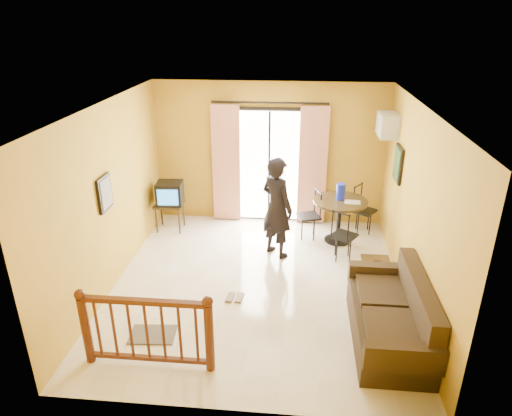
# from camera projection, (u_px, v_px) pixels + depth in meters

# --- Properties ---
(ground) EXTENTS (5.00, 5.00, 0.00)m
(ground) POSITION_uv_depth(u_px,v_px,m) (258.00, 284.00, 7.22)
(ground) COLOR beige
(ground) RESTS_ON ground
(room_shell) EXTENTS (5.00, 5.00, 5.00)m
(room_shell) POSITION_uv_depth(u_px,v_px,m) (258.00, 183.00, 6.54)
(room_shell) COLOR white
(room_shell) RESTS_ON ground
(balcony_door) EXTENTS (2.25, 0.14, 2.46)m
(balcony_door) POSITION_uv_depth(u_px,v_px,m) (269.00, 165.00, 8.97)
(balcony_door) COLOR black
(balcony_door) RESTS_ON ground
(tv_table) EXTENTS (0.54, 0.45, 0.54)m
(tv_table) POSITION_uv_depth(u_px,v_px,m) (169.00, 207.00, 8.88)
(tv_table) COLOR black
(tv_table) RESTS_ON ground
(television) EXTENTS (0.52, 0.48, 0.44)m
(television) POSITION_uv_depth(u_px,v_px,m) (170.00, 193.00, 8.76)
(television) COLOR black
(television) RESTS_ON tv_table
(picture_left) EXTENTS (0.05, 0.42, 0.52)m
(picture_left) POSITION_uv_depth(u_px,v_px,m) (105.00, 193.00, 6.61)
(picture_left) COLOR black
(picture_left) RESTS_ON room_shell
(dining_table) EXTENTS (0.99, 0.99, 0.82)m
(dining_table) POSITION_uv_depth(u_px,v_px,m) (340.00, 209.00, 8.34)
(dining_table) COLOR black
(dining_table) RESTS_ON ground
(water_jug) EXTENTS (0.16, 0.16, 0.30)m
(water_jug) POSITION_uv_depth(u_px,v_px,m) (341.00, 192.00, 8.25)
(water_jug) COLOR #1321BA
(water_jug) RESTS_ON dining_table
(serving_tray) EXTENTS (0.30, 0.21, 0.02)m
(serving_tray) POSITION_uv_depth(u_px,v_px,m) (353.00, 202.00, 8.16)
(serving_tray) COLOR beige
(serving_tray) RESTS_ON dining_table
(dining_chairs) EXTENTS (1.60, 1.67, 0.95)m
(dining_chairs) POSITION_uv_depth(u_px,v_px,m) (337.00, 242.00, 8.54)
(dining_chairs) COLOR black
(dining_chairs) RESTS_ON ground
(air_conditioner) EXTENTS (0.31, 0.60, 0.40)m
(air_conditioner) POSITION_uv_depth(u_px,v_px,m) (387.00, 125.00, 7.97)
(air_conditioner) COLOR silver
(air_conditioner) RESTS_ON room_shell
(botanical_print) EXTENTS (0.05, 0.50, 0.60)m
(botanical_print) POSITION_uv_depth(u_px,v_px,m) (398.00, 164.00, 7.56)
(botanical_print) COLOR black
(botanical_print) RESTS_ON room_shell
(coffee_table) EXTENTS (0.44, 0.80, 0.36)m
(coffee_table) POSITION_uv_depth(u_px,v_px,m) (377.00, 274.00, 7.07)
(coffee_table) COLOR black
(coffee_table) RESTS_ON ground
(bowl) EXTENTS (0.23, 0.23, 0.06)m
(bowl) POSITION_uv_depth(u_px,v_px,m) (378.00, 265.00, 7.00)
(bowl) COLOR #4F3C1B
(bowl) RESTS_ON coffee_table
(sofa) EXTENTS (0.89, 1.91, 0.91)m
(sofa) POSITION_uv_depth(u_px,v_px,m) (394.00, 318.00, 5.86)
(sofa) COLOR #302212
(sofa) RESTS_ON ground
(standing_person) EXTENTS (0.77, 0.75, 1.79)m
(standing_person) POSITION_uv_depth(u_px,v_px,m) (277.00, 208.00, 7.79)
(standing_person) COLOR black
(standing_person) RESTS_ON ground
(stair_balustrade) EXTENTS (1.63, 0.13, 1.04)m
(stair_balustrade) POSITION_uv_depth(u_px,v_px,m) (146.00, 327.00, 5.36)
(stair_balustrade) COLOR #471E0F
(stair_balustrade) RESTS_ON ground
(doormat) EXTENTS (0.63, 0.44, 0.02)m
(doormat) POSITION_uv_depth(u_px,v_px,m) (153.00, 334.00, 6.08)
(doormat) COLOR #514E41
(doormat) RESTS_ON ground
(sandals) EXTENTS (0.26, 0.26, 0.03)m
(sandals) POSITION_uv_depth(u_px,v_px,m) (235.00, 297.00, 6.86)
(sandals) COLOR #4F3C1B
(sandals) RESTS_ON ground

